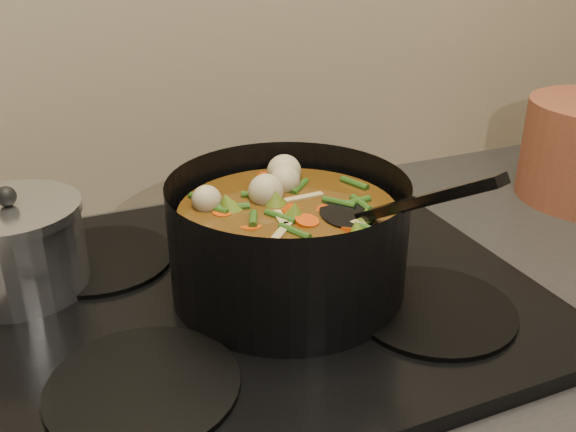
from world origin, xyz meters
name	(u,v)px	position (x,y,z in m)	size (l,w,h in m)	color
stovetop	(256,291)	(0.00, 1.93, 0.92)	(0.62, 0.54, 0.03)	black
stockpot	(289,240)	(0.03, 1.91, 0.99)	(0.30, 0.36, 0.20)	black
saucepan	(16,247)	(-0.25, 2.03, 0.98)	(0.16, 0.16, 0.13)	silver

